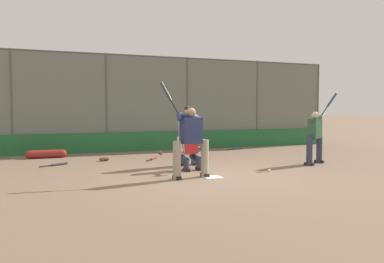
{
  "coord_description": "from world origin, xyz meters",
  "views": [
    {
      "loc": [
        3.54,
        8.14,
        1.63
      ],
      "look_at": [
        0.15,
        -1.0,
        1.05
      ],
      "focal_mm": 35.0,
      "sensor_mm": 36.0,
      "label": 1
    }
  ],
  "objects_px": {
    "catcher_behind_plate": "(190,148)",
    "fielding_glove_on_dirt": "(104,159)",
    "spare_bat_third_base_side": "(237,149)",
    "batter_on_deck": "(315,136)",
    "spare_bat_first_base_side": "(153,159)",
    "spare_bat_by_padding": "(58,164)",
    "umpire_home": "(188,134)",
    "equipment_bag_dugout_side": "(46,154)",
    "spare_bat_near_backstop": "(160,152)",
    "batter_at_plate": "(191,140)",
    "baseball_loose": "(269,170)"
  },
  "relations": [
    {
      "from": "batter_at_plate",
      "to": "fielding_glove_on_dirt",
      "type": "bearing_deg",
      "value": -74.91
    },
    {
      "from": "umpire_home",
      "to": "spare_bat_by_padding",
      "type": "distance_m",
      "value": 3.9
    },
    {
      "from": "spare_bat_near_backstop",
      "to": "equipment_bag_dugout_side",
      "type": "height_order",
      "value": "equipment_bag_dugout_side"
    },
    {
      "from": "batter_on_deck",
      "to": "spare_bat_by_padding",
      "type": "xyz_separation_m",
      "value": [
        7.18,
        -2.35,
        -0.82
      ]
    },
    {
      "from": "catcher_behind_plate",
      "to": "fielding_glove_on_dirt",
      "type": "relative_size",
      "value": 3.55
    },
    {
      "from": "batter_on_deck",
      "to": "fielding_glove_on_dirt",
      "type": "relative_size",
      "value": 6.59
    },
    {
      "from": "batter_on_deck",
      "to": "spare_bat_near_backstop",
      "type": "height_order",
      "value": "batter_on_deck"
    },
    {
      "from": "fielding_glove_on_dirt",
      "to": "equipment_bag_dugout_side",
      "type": "bearing_deg",
      "value": -38.75
    },
    {
      "from": "spare_bat_third_base_side",
      "to": "fielding_glove_on_dirt",
      "type": "distance_m",
      "value": 5.7
    },
    {
      "from": "batter_on_deck",
      "to": "spare_bat_by_padding",
      "type": "bearing_deg",
      "value": 133.74
    },
    {
      "from": "catcher_behind_plate",
      "to": "umpire_home",
      "type": "bearing_deg",
      "value": -115.62
    },
    {
      "from": "batter_on_deck",
      "to": "spare_bat_third_base_side",
      "type": "bearing_deg",
      "value": 65.85
    },
    {
      "from": "catcher_behind_plate",
      "to": "spare_bat_near_backstop",
      "type": "relative_size",
      "value": 1.25
    },
    {
      "from": "catcher_behind_plate",
      "to": "spare_bat_near_backstop",
      "type": "xyz_separation_m",
      "value": [
        -0.29,
        -3.99,
        -0.56
      ]
    },
    {
      "from": "batter_on_deck",
      "to": "spare_bat_first_base_side",
      "type": "distance_m",
      "value": 5.08
    },
    {
      "from": "batter_at_plate",
      "to": "umpire_home",
      "type": "bearing_deg",
      "value": -115.81
    },
    {
      "from": "spare_bat_by_padding",
      "to": "spare_bat_near_backstop",
      "type": "bearing_deg",
      "value": -4.48
    },
    {
      "from": "spare_bat_first_base_side",
      "to": "fielding_glove_on_dirt",
      "type": "height_order",
      "value": "fielding_glove_on_dirt"
    },
    {
      "from": "batter_on_deck",
      "to": "spare_bat_by_padding",
      "type": "relative_size",
      "value": 2.73
    },
    {
      "from": "batter_at_plate",
      "to": "baseball_loose",
      "type": "bearing_deg",
      "value": 175.07
    },
    {
      "from": "equipment_bag_dugout_side",
      "to": "batter_at_plate",
      "type": "bearing_deg",
      "value": 122.75
    },
    {
      "from": "catcher_behind_plate",
      "to": "fielding_glove_on_dirt",
      "type": "bearing_deg",
      "value": -62.27
    },
    {
      "from": "spare_bat_near_backstop",
      "to": "spare_bat_third_base_side",
      "type": "relative_size",
      "value": 1.08
    },
    {
      "from": "spare_bat_first_base_side",
      "to": "equipment_bag_dugout_side",
      "type": "distance_m",
      "value": 3.64
    },
    {
      "from": "spare_bat_by_padding",
      "to": "spare_bat_first_base_side",
      "type": "height_order",
      "value": "same"
    },
    {
      "from": "spare_bat_by_padding",
      "to": "equipment_bag_dugout_side",
      "type": "height_order",
      "value": "equipment_bag_dugout_side"
    },
    {
      "from": "batter_on_deck",
      "to": "spare_bat_by_padding",
      "type": "distance_m",
      "value": 7.6
    },
    {
      "from": "spare_bat_third_base_side",
      "to": "equipment_bag_dugout_side",
      "type": "relative_size",
      "value": 0.64
    },
    {
      "from": "umpire_home",
      "to": "batter_on_deck",
      "type": "relative_size",
      "value": 0.8
    },
    {
      "from": "catcher_behind_plate",
      "to": "baseball_loose",
      "type": "bearing_deg",
      "value": 141.97
    },
    {
      "from": "batter_at_plate",
      "to": "baseball_loose",
      "type": "height_order",
      "value": "batter_at_plate"
    },
    {
      "from": "batter_on_deck",
      "to": "spare_bat_first_base_side",
      "type": "bearing_deg",
      "value": 120.23
    },
    {
      "from": "batter_on_deck",
      "to": "spare_bat_near_backstop",
      "type": "xyz_separation_m",
      "value": [
        3.56,
        -4.27,
        -0.82
      ]
    },
    {
      "from": "fielding_glove_on_dirt",
      "to": "spare_bat_third_base_side",
      "type": "bearing_deg",
      "value": -163.97
    },
    {
      "from": "batter_at_plate",
      "to": "spare_bat_by_padding",
      "type": "distance_m",
      "value": 4.43
    },
    {
      "from": "spare_bat_third_base_side",
      "to": "spare_bat_near_backstop",
      "type": "bearing_deg",
      "value": 156.48
    },
    {
      "from": "umpire_home",
      "to": "equipment_bag_dugout_side",
      "type": "height_order",
      "value": "umpire_home"
    },
    {
      "from": "spare_bat_third_base_side",
      "to": "equipment_bag_dugout_side",
      "type": "height_order",
      "value": "equipment_bag_dugout_side"
    },
    {
      "from": "umpire_home",
      "to": "spare_bat_near_backstop",
      "type": "relative_size",
      "value": 1.87
    },
    {
      "from": "umpire_home",
      "to": "spare_bat_third_base_side",
      "type": "xyz_separation_m",
      "value": [
        -3.31,
        -3.39,
        -0.88
      ]
    },
    {
      "from": "spare_bat_third_base_side",
      "to": "baseball_loose",
      "type": "height_order",
      "value": "baseball_loose"
    },
    {
      "from": "spare_bat_by_padding",
      "to": "baseball_loose",
      "type": "relative_size",
      "value": 10.49
    },
    {
      "from": "spare_bat_third_base_side",
      "to": "fielding_glove_on_dirt",
      "type": "height_order",
      "value": "fielding_glove_on_dirt"
    },
    {
      "from": "spare_bat_first_base_side",
      "to": "equipment_bag_dugout_side",
      "type": "height_order",
      "value": "equipment_bag_dugout_side"
    },
    {
      "from": "batter_at_plate",
      "to": "spare_bat_near_backstop",
      "type": "xyz_separation_m",
      "value": [
        -0.68,
        -5.1,
        -0.88
      ]
    },
    {
      "from": "catcher_behind_plate",
      "to": "spare_bat_first_base_side",
      "type": "height_order",
      "value": "catcher_behind_plate"
    },
    {
      "from": "batter_at_plate",
      "to": "spare_bat_by_padding",
      "type": "bearing_deg",
      "value": -54.85
    },
    {
      "from": "umpire_home",
      "to": "baseball_loose",
      "type": "xyz_separation_m",
      "value": [
        -1.6,
        1.8,
        -0.88
      ]
    },
    {
      "from": "catcher_behind_plate",
      "to": "spare_bat_by_padding",
      "type": "relative_size",
      "value": 1.47
    },
    {
      "from": "baseball_loose",
      "to": "batter_at_plate",
      "type": "bearing_deg",
      "value": 2.63
    }
  ]
}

